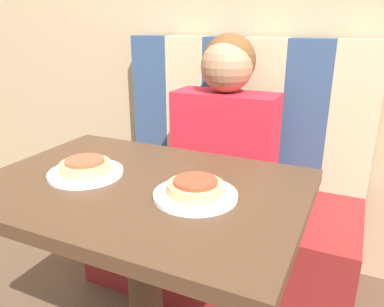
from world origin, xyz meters
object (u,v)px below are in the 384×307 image
plate_right (195,195)px  pizza_right (195,187)px  plate_left (86,173)px  person (226,117)px  pizza_left (85,166)px

plate_right → pizza_right: (0.00, 0.00, 0.02)m
pizza_right → plate_left: bearing=180.0°
pizza_right → person: bearing=104.0°
pizza_right → pizza_left: bearing=180.0°
plate_right → pizza_right: size_ratio=1.50×
person → pizza_left: person is taller
plate_left → pizza_left: 0.02m
person → plate_right: (0.17, -0.67, -0.03)m
plate_left → plate_right: (0.34, 0.00, 0.00)m
plate_left → pizza_right: size_ratio=1.50×
plate_left → pizza_right: 0.34m
plate_right → pizza_left: size_ratio=1.50×
plate_right → pizza_left: 0.34m
plate_left → plate_right: 0.34m
plate_right → person: bearing=104.0°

